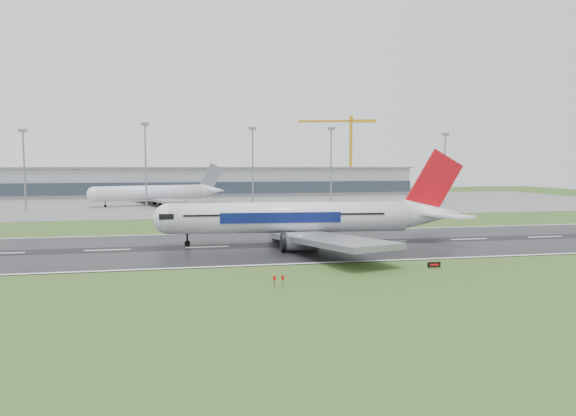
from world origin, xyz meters
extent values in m
plane|color=#32541F|center=(0.00, 0.00, 0.00)|extent=(520.00, 520.00, 0.00)
cube|color=black|center=(0.00, 0.00, 0.05)|extent=(400.00, 45.00, 0.10)
cube|color=slate|center=(0.00, 125.00, 0.04)|extent=(400.00, 130.00, 0.08)
cube|color=gray|center=(0.00, 185.00, 7.50)|extent=(240.00, 36.00, 15.00)
cylinder|color=gray|center=(-62.36, 100.00, 14.51)|extent=(0.64, 0.64, 29.02)
cylinder|color=gray|center=(-18.86, 100.00, 16.01)|extent=(0.64, 0.64, 32.03)
cylinder|color=gray|center=(22.66, 100.00, 15.44)|extent=(0.64, 0.64, 30.88)
cylinder|color=gray|center=(55.16, 100.00, 15.62)|extent=(0.64, 0.64, 31.25)
cylinder|color=gray|center=(105.99, 100.00, 14.73)|extent=(0.64, 0.64, 29.47)
camera|label=1|loc=(-4.67, -110.97, 17.52)|focal=32.98mm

